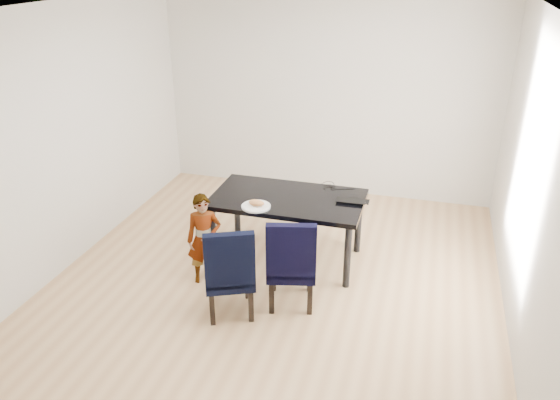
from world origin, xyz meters
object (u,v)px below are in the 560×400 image
(chair_right, at_px, (291,260))
(plate, at_px, (256,206))
(laptop, at_px, (353,199))
(dining_table, at_px, (288,228))
(child, at_px, (204,239))
(chair_left, at_px, (229,269))

(chair_right, xyz_separation_m, plate, (-0.50, 0.45, 0.29))
(chair_right, relative_size, laptop, 2.76)
(dining_table, bearing_deg, laptop, 8.50)
(dining_table, height_order, child, child)
(chair_right, relative_size, plate, 3.15)
(dining_table, bearing_deg, chair_left, -103.82)
(chair_left, xyz_separation_m, laptop, (0.95, 1.18, 0.30))
(chair_left, bearing_deg, child, 110.94)
(plate, height_order, laptop, laptop)
(laptop, bearing_deg, child, 26.99)
(chair_left, bearing_deg, chair_right, 5.93)
(dining_table, xyz_separation_m, laptop, (0.68, 0.10, 0.39))
(chair_right, height_order, plate, chair_right)
(dining_table, bearing_deg, plate, -127.13)
(dining_table, height_order, chair_left, chair_left)
(chair_left, xyz_separation_m, chair_right, (0.51, 0.30, 0.01))
(chair_left, distance_m, chair_right, 0.59)
(chair_left, bearing_deg, dining_table, 52.00)
(chair_right, bearing_deg, plate, 123.85)
(dining_table, xyz_separation_m, chair_right, (0.25, -0.78, 0.10))
(dining_table, distance_m, plate, 0.56)
(plate, bearing_deg, laptop, 24.76)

